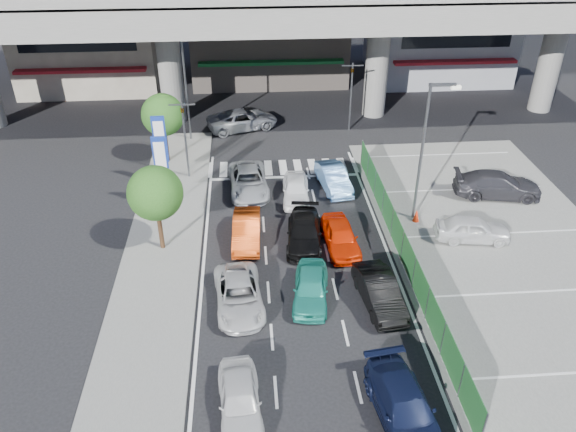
{
  "coord_description": "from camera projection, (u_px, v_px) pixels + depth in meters",
  "views": [
    {
      "loc": [
        -2.26,
        -20.75,
        17.18
      ],
      "look_at": [
        -0.34,
        4.21,
        1.61
      ],
      "focal_mm": 35.0,
      "sensor_mm": 36.0,
      "label": 1
    }
  ],
  "objects": [
    {
      "name": "traffic_cone",
      "position": [
        416.0,
        215.0,
        31.78
      ],
      "size": [
        0.41,
        0.41,
        0.73
      ],
      "primitive_type": "cone",
      "rotation": [
        0.0,
        0.0,
        -0.09
      ],
      "color": "red",
      "rests_on": "parking_lot"
    },
    {
      "name": "kei_truck_front_right",
      "position": [
        334.0,
        178.0,
        35.01
      ],
      "size": [
        2.03,
        4.35,
        1.38
      ],
      "primitive_type": "imported",
      "rotation": [
        0.0,
        0.0,
        0.14
      ],
      "color": "#5586C1",
      "rests_on": "ground"
    },
    {
      "name": "parked_sedan_white",
      "position": [
        473.0,
        229.0,
        30.03
      ],
      "size": [
        4.15,
        2.11,
        1.35
      ],
      "primitive_type": "imported",
      "rotation": [
        0.0,
        0.0,
        1.44
      ],
      "color": "silver",
      "rests_on": "parking_lot"
    },
    {
      "name": "traffic_light_left",
      "position": [
        183.0,
        121.0,
        34.46
      ],
      "size": [
        1.6,
        1.24,
        5.2
      ],
      "color": "#595B60",
      "rests_on": "ground"
    },
    {
      "name": "crossing_wagon_silver",
      "position": [
        242.0,
        120.0,
        43.0
      ],
      "size": [
        5.88,
        4.01,
        1.5
      ],
      "primitive_type": "imported",
      "rotation": [
        0.0,
        0.0,
        1.88
      ],
      "color": "#9D9FA4",
      "rests_on": "ground"
    },
    {
      "name": "taxi_orange_right",
      "position": [
        340.0,
        236.0,
        29.51
      ],
      "size": [
        1.89,
        4.15,
        1.38
      ],
      "primitive_type": "imported",
      "rotation": [
        0.0,
        0.0,
        0.07
      ],
      "color": "red",
      "rests_on": "ground"
    },
    {
      "name": "sedan_white_front_mid",
      "position": [
        296.0,
        189.0,
        33.85
      ],
      "size": [
        1.83,
        4.02,
        1.34
      ],
      "primitive_type": "imported",
      "rotation": [
        0.0,
        0.0,
        -0.06
      ],
      "color": "white",
      "rests_on": "ground"
    },
    {
      "name": "building_west",
      "position": [
        87.0,
        10.0,
        49.38
      ],
      "size": [
        12.0,
        10.9,
        13.0
      ],
      "color": "gray",
      "rests_on": "ground"
    },
    {
      "name": "hatch_black_mid_right",
      "position": [
        379.0,
        292.0,
        25.64
      ],
      "size": [
        1.95,
        4.33,
        1.38
      ],
      "primitive_type": "imported",
      "rotation": [
        0.0,
        0.0,
        0.12
      ],
      "color": "black",
      "rests_on": "ground"
    },
    {
      "name": "ground",
      "position": [
        302.0,
        291.0,
        26.79
      ],
      "size": [
        120.0,
        120.0,
        0.0
      ],
      "primitive_type": "plane",
      "color": "black",
      "rests_on": "ground"
    },
    {
      "name": "building_east",
      "position": [
        441.0,
        10.0,
        51.72
      ],
      "size": [
        12.0,
        10.9,
        12.0
      ],
      "color": "gray",
      "rests_on": "ground"
    },
    {
      "name": "van_white_back_left",
      "position": [
        240.0,
        399.0,
        20.51
      ],
      "size": [
        1.83,
        3.95,
        1.31
      ],
      "primitive_type": "imported",
      "rotation": [
        0.0,
        0.0,
        0.07
      ],
      "color": "silver",
      "rests_on": "ground"
    },
    {
      "name": "expressway",
      "position": [
        274.0,
        4.0,
        40.78
      ],
      "size": [
        64.0,
        14.0,
        10.75
      ],
      "color": "slate",
      "rests_on": "ground"
    },
    {
      "name": "parked_sedan_dgrey",
      "position": [
        498.0,
        185.0,
        34.05
      ],
      "size": [
        5.48,
        2.93,
        1.51
      ],
      "primitive_type": "imported",
      "rotation": [
        0.0,
        0.0,
        1.41
      ],
      "color": "#343339",
      "rests_on": "parking_lot"
    },
    {
      "name": "signboard_near",
      "position": [
        161.0,
        163.0,
        31.47
      ],
      "size": [
        0.8,
        0.14,
        4.7
      ],
      "color": "#595B60",
      "rests_on": "ground"
    },
    {
      "name": "street_lamp_right",
      "position": [
        426.0,
        142.0,
        29.81
      ],
      "size": [
        1.65,
        0.22,
        8.0
      ],
      "color": "#595B60",
      "rests_on": "ground"
    },
    {
      "name": "street_lamp_left",
      "position": [
        187.0,
        77.0,
        39.1
      ],
      "size": [
        1.65,
        0.22,
        8.0
      ],
      "color": "#595B60",
      "rests_on": "ground"
    },
    {
      "name": "sidewalk_left",
      "position": [
        163.0,
        248.0,
        29.69
      ],
      "size": [
        4.0,
        30.0,
        0.12
      ],
      "primitive_type": "cube",
      "color": "slate",
      "rests_on": "ground"
    },
    {
      "name": "wagon_silver_front_left",
      "position": [
        249.0,
        181.0,
        34.68
      ],
      "size": [
        2.59,
        5.1,
        1.38
      ],
      "primitive_type": "imported",
      "rotation": [
        0.0,
        0.0,
        0.06
      ],
      "color": "#A2A5A9",
      "rests_on": "ground"
    },
    {
      "name": "taxi_teal_mid",
      "position": [
        311.0,
        288.0,
        25.93
      ],
      "size": [
        2.15,
        4.13,
        1.34
      ],
      "primitive_type": "imported",
      "rotation": [
        0.0,
        0.0,
        -0.15
      ],
      "color": "teal",
      "rests_on": "ground"
    },
    {
      "name": "signboard_far",
      "position": [
        160.0,
        142.0,
        33.98
      ],
      "size": [
        0.8,
        0.14,
        4.7
      ],
      "color": "#595B60",
      "rests_on": "ground"
    },
    {
      "name": "tree_far",
      "position": [
        163.0,
        115.0,
        36.77
      ],
      "size": [
        2.8,
        2.8,
        4.8
      ],
      "color": "#382314",
      "rests_on": "ground"
    },
    {
      "name": "taxi_orange_left",
      "position": [
        247.0,
        230.0,
        30.02
      ],
      "size": [
        1.61,
        4.19,
        1.36
      ],
      "primitive_type": "imported",
      "rotation": [
        0.0,
        0.0,
        -0.04
      ],
      "color": "#D04410",
      "rests_on": "ground"
    },
    {
      "name": "tree_near",
      "position": [
        155.0,
        193.0,
        27.93
      ],
      "size": [
        2.8,
        2.8,
        4.8
      ],
      "color": "#382314",
      "rests_on": "ground"
    },
    {
      "name": "sedan_black_mid",
      "position": [
        304.0,
        232.0,
        29.89
      ],
      "size": [
        2.33,
        4.68,
        1.31
      ],
      "primitive_type": "imported",
      "rotation": [
        0.0,
        0.0,
        -0.11
      ],
      "color": "black",
      "rests_on": "ground"
    },
    {
      "name": "minivan_navy_back",
      "position": [
        404.0,
        408.0,
        20.15
      ],
      "size": [
        2.52,
        4.96,
        1.38
      ],
      "primitive_type": "imported",
      "rotation": [
        0.0,
        0.0,
        0.13
      ],
      "color": "#101734",
      "rests_on": "ground"
    },
    {
      "name": "parking_lot",
      "position": [
        508.0,
        255.0,
        29.18
      ],
      "size": [
        12.0,
        28.0,
        0.06
      ],
      "primitive_type": "cube",
      "color": "slate",
      "rests_on": "ground"
    },
    {
      "name": "traffic_light_right",
      "position": [
        352.0,
        80.0,
        41.15
      ],
      "size": [
        1.6,
        1.24,
        5.2
      ],
      "color": "#595B60",
      "rests_on": "ground"
    },
    {
      "name": "sedan_white_mid_left",
      "position": [
        239.0,
        295.0,
        25.55
      ],
      "size": [
        2.49,
        4.72,
        1.26
      ],
      "primitive_type": "imported",
      "rotation": [
        0.0,
        0.0,
        0.09
      ],
      "color": "silver",
      "rests_on": "ground"
    },
    {
      "name": "fence_run",
      "position": [
        408.0,
        258.0,
        27.5
      ],
      "size": [
        0.16,
        22.0,
        1.8
      ],
      "primitive_type": null,
      "color": "#1F5A27",
      "rests_on": "ground"
    }
  ]
}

